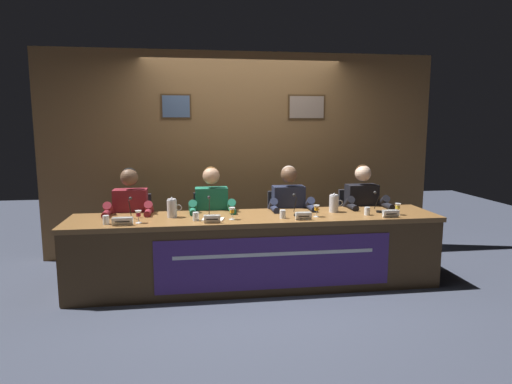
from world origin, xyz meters
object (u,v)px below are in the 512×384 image
(panelist_center_right, at_px, (290,211))
(juice_glass_far_right, at_px, (398,207))
(panelist_far_left, at_px, (130,216))
(juice_glass_far_left, at_px, (138,214))
(juice_glass_center_left, at_px, (232,211))
(microphone_far_left, at_px, (130,212))
(panelist_center_left, at_px, (212,213))
(water_cup_center_left, at_px, (196,217))
(water_cup_far_left, at_px, (106,220))
(juice_glass_center_right, at_px, (316,209))
(chair_center_right, at_px, (286,231))
(water_pitcher_right_side, at_px, (334,203))
(chair_center_left, at_px, (212,233))
(chair_far_right, at_px, (357,228))
(water_pitcher_left_side, at_px, (172,208))
(microphone_center_right, at_px, (296,208))
(document_stack_center_left, at_px, (213,219))
(nameplate_center_right, at_px, (304,216))
(nameplate_far_right, at_px, (391,214))
(conference_table, at_px, (258,240))
(microphone_far_right, at_px, (378,205))
(microphone_center_left, at_px, (209,211))
(water_cup_far_right, at_px, (367,212))
(water_cup_center_right, at_px, (283,215))
(nameplate_center_left, at_px, (212,219))
(chair_far_left, at_px, (134,236))
(nameplate_far_left, at_px, (122,221))

(panelist_center_right, xyz_separation_m, juice_glass_far_right, (1.04, -0.54, 0.12))
(panelist_far_left, distance_m, juice_glass_far_left, 0.58)
(juice_glass_center_left, bearing_deg, microphone_far_left, 171.19)
(panelist_center_left, distance_m, water_cup_center_left, 0.56)
(panelist_center_left, relative_size, juice_glass_center_left, 9.93)
(water_cup_far_left, distance_m, juice_glass_center_right, 2.08)
(juice_glass_center_left, height_order, chair_center_right, chair_center_right)
(panelist_center_left, height_order, chair_center_right, panelist_center_left)
(water_cup_far_left, xyz_separation_m, water_pitcher_right_side, (2.34, 0.26, 0.06))
(chair_center_right, bearing_deg, chair_center_left, 180.00)
(panelist_far_left, distance_m, chair_far_right, 2.68)
(water_cup_center_left, height_order, water_pitcher_left_side, water_pitcher_left_side)
(microphone_far_left, bearing_deg, juice_glass_center_left, -8.81)
(microphone_center_right, bearing_deg, microphone_far_left, 178.84)
(juice_glass_center_right, relative_size, document_stack_center_left, 0.52)
(nameplate_center_right, bearing_deg, juice_glass_far_left, 176.99)
(water_cup_far_left, distance_m, juice_glass_far_right, 2.96)
(juice_glass_center_right, relative_size, juice_glass_far_right, 1.00)
(juice_glass_far_right, bearing_deg, juice_glass_center_right, 178.17)
(microphone_center_right, xyz_separation_m, nameplate_far_right, (0.94, -0.26, -0.03))
(chair_center_right, xyz_separation_m, water_pitcher_right_side, (0.42, -0.49, 0.41))
(nameplate_center_right, relative_size, water_pitcher_right_side, 0.76)
(conference_table, distance_m, microphone_far_right, 1.38)
(juice_glass_center_left, distance_m, chair_center_right, 1.08)
(microphone_center_left, bearing_deg, juice_glass_far_left, -168.91)
(water_cup_far_left, height_order, water_cup_center_left, same)
(chair_center_right, bearing_deg, water_cup_far_right, -44.39)
(microphone_center_left, bearing_deg, water_cup_center_right, -8.71)
(conference_table, relative_size, water_cup_far_right, 45.17)
(nameplate_center_left, bearing_deg, juice_glass_far_left, 172.15)
(microphone_far_left, height_order, juice_glass_far_right, microphone_far_left)
(water_cup_far_right, bearing_deg, juice_glass_center_left, -179.36)
(chair_far_left, height_order, chair_center_left, same)
(water_cup_center_left, relative_size, water_pitcher_right_side, 0.40)
(water_pitcher_right_side, bearing_deg, water_cup_far_left, -173.60)
(nameplate_center_left, xyz_separation_m, water_pitcher_right_side, (1.34, 0.35, 0.05))
(water_cup_center_right, distance_m, document_stack_center_left, 0.71)
(conference_table, distance_m, juice_glass_center_left, 0.42)
(water_cup_center_left, bearing_deg, juice_glass_far_left, -176.75)
(panelist_center_left, bearing_deg, document_stack_center_left, -91.60)
(microphone_center_right, bearing_deg, chair_center_right, 87.50)
(nameplate_far_left, bearing_deg, juice_glass_far_left, 30.53)
(chair_center_right, height_order, juice_glass_center_right, chair_center_right)
(water_cup_far_left, bearing_deg, conference_table, 2.96)
(conference_table, bearing_deg, water_cup_center_left, -176.41)
(juice_glass_center_right, xyz_separation_m, document_stack_center_left, (-1.06, 0.00, -0.08))
(nameplate_center_left, xyz_separation_m, nameplate_far_right, (1.82, -0.00, 0.00))
(chair_far_left, bearing_deg, chair_center_left, 0.00)
(chair_center_right, xyz_separation_m, water_pitcher_left_side, (-1.30, -0.52, 0.41))
(document_stack_center_left, bearing_deg, juice_glass_far_left, -176.71)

